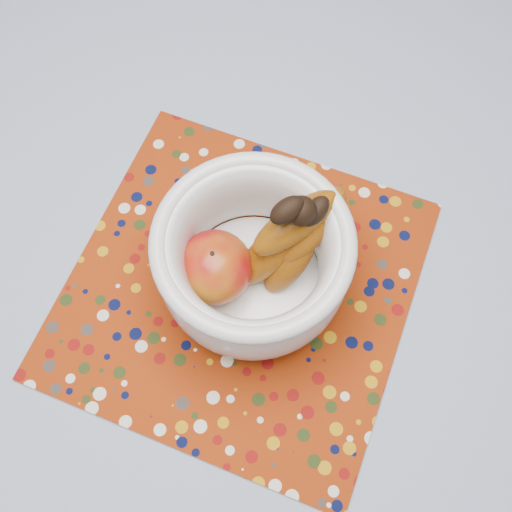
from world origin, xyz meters
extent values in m
plane|color=#2D2826|center=(0.00, 0.00, 0.00)|extent=(4.00, 4.00, 0.00)
cube|color=brown|center=(0.00, 0.00, 0.73)|extent=(1.20, 1.20, 0.04)
cylinder|color=brown|center=(-0.53, 0.53, 0.35)|extent=(0.06, 0.06, 0.71)
cube|color=slate|center=(0.00, 0.00, 0.76)|extent=(1.32, 1.32, 0.01)
cube|color=maroon|center=(0.04, -0.09, 0.76)|extent=(0.51, 0.51, 0.00)
cylinder|color=silver|center=(0.05, -0.08, 0.77)|extent=(0.11, 0.11, 0.01)
cylinder|color=silver|center=(0.05, -0.08, 0.78)|extent=(0.16, 0.16, 0.01)
torus|color=silver|center=(0.05, -0.08, 0.89)|extent=(0.22, 0.22, 0.02)
ellipsoid|color=maroon|center=(0.02, -0.11, 0.83)|extent=(0.09, 0.09, 0.08)
sphere|color=black|center=(0.07, -0.02, 0.91)|extent=(0.03, 0.03, 0.03)
camera|label=1|loc=(0.21, -0.27, 1.46)|focal=42.00mm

